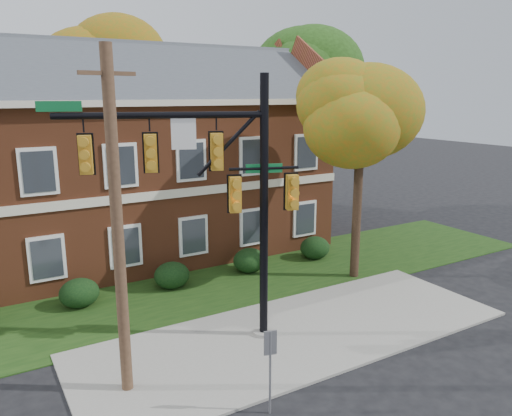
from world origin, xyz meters
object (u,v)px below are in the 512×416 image
hedge_left (79,293)px  hedge_right (249,260)px  hedge_far_right (315,248)px  traffic_signal (215,182)px  hedge_center (172,275)px  apartment_building (126,149)px  tree_far_rear (106,70)px  tree_near_right (368,115)px  utility_pole (117,228)px  tree_right_rear (314,82)px  sign_post (270,358)px

hedge_left → hedge_right: 7.00m
hedge_far_right → traffic_signal: size_ratio=0.17×
hedge_left → hedge_center: bearing=0.0°
apartment_building → hedge_center: bearing=-90.0°
traffic_signal → hedge_far_right: bearing=51.8°
traffic_signal → hedge_center: bearing=104.4°
tree_far_rear → tree_near_right: bearing=-69.7°
tree_near_right → utility_pole: 11.47m
tree_near_right → tree_right_rear: size_ratio=0.81×
tree_near_right → hedge_right: bearing=142.7°
hedge_right → tree_near_right: bearing=-37.3°
apartment_building → tree_near_right: size_ratio=2.19×
tree_near_right → sign_post: size_ratio=4.00×
tree_near_right → sign_post: 11.26m
tree_right_rear → tree_far_rear: tree_far_rear is taller
tree_near_right → tree_far_rear: (-5.88, 15.93, 2.17)m
tree_right_rear → tree_far_rear: size_ratio=0.92×
hedge_right → sign_post: size_ratio=0.65×
hedge_center → hedge_far_right: 7.00m
hedge_left → tree_near_right: tree_near_right is taller
hedge_center → utility_pole: utility_pole is taller
utility_pole → apartment_building: bearing=63.3°
tree_right_rear → hedge_left: bearing=-157.6°
hedge_center → hedge_far_right: same height
hedge_far_right → traffic_signal: 9.85m
traffic_signal → apartment_building: bearing=106.7°
apartment_building → utility_pole: (-3.56, -11.24, -0.64)m
utility_pole → tree_right_rear: bearing=30.0°
tree_near_right → tree_right_rear: (4.09, 8.95, 1.45)m
tree_near_right → tree_far_rear: tree_far_rear is taller
hedge_center → traffic_signal: size_ratio=0.17×
hedge_left → hedge_right: bearing=0.0°
apartment_building → utility_pole: 11.81m
apartment_building → tree_right_rear: tree_right_rear is taller
hedge_left → traffic_signal: (3.13, -4.79, 4.46)m
hedge_left → tree_right_rear: 17.74m
hedge_right → tree_right_rear: size_ratio=0.13×
hedge_center → hedge_right: bearing=0.0°
hedge_left → hedge_far_right: same height
apartment_building → hedge_right: 7.73m
tree_right_rear → utility_pole: size_ratio=1.24×
hedge_center → tree_right_rear: (11.31, 6.11, 7.60)m
hedge_left → hedge_center: size_ratio=1.00×
tree_near_right → hedge_left: bearing=165.2°
tree_near_right → tree_far_rear: size_ratio=0.74×
hedge_right → tree_far_rear: (-2.16, 13.09, 8.32)m
tree_near_right → traffic_signal: bearing=-165.6°
tree_right_rear → traffic_signal: size_ratio=1.32×
hedge_left → sign_post: size_ratio=0.65×
apartment_building → hedge_right: (3.50, -5.25, -4.46)m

